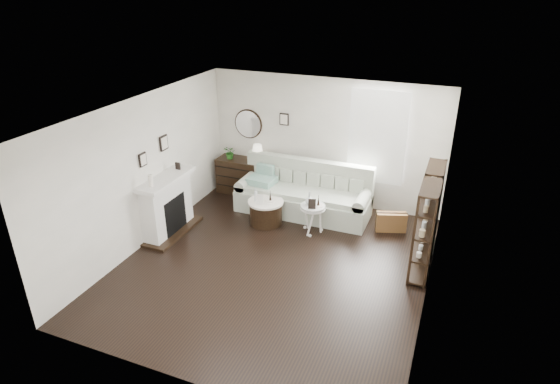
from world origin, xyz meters
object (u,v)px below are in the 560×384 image
at_px(drum_table, 266,212).
at_px(pedestal_table, 313,208).
at_px(dresser, 244,176).
at_px(sofa, 304,196).

height_order(drum_table, pedestal_table, pedestal_table).
xyz_separation_m(dresser, pedestal_table, (2.02, -1.17, 0.13)).
height_order(sofa, drum_table, sofa).
bearing_deg(dresser, drum_table, -48.04).
relative_size(sofa, drum_table, 3.89).
bearing_deg(drum_table, dresser, 131.96).
bearing_deg(sofa, drum_table, -124.86).
relative_size(sofa, pedestal_table, 4.71).
distance_m(sofa, drum_table, 0.94).
relative_size(dresser, pedestal_table, 2.05).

